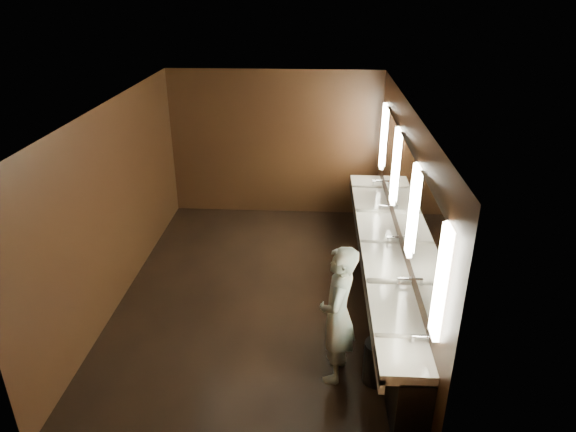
% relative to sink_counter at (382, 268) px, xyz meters
% --- Properties ---
extents(floor, '(6.00, 6.00, 0.00)m').
position_rel_sink_counter_xyz_m(floor, '(-1.79, 0.00, -0.50)').
color(floor, black).
rests_on(floor, ground).
extents(ceiling, '(4.00, 6.00, 0.02)m').
position_rel_sink_counter_xyz_m(ceiling, '(-1.79, 0.00, 2.30)').
color(ceiling, '#2D2D2B').
rests_on(ceiling, wall_back).
extents(wall_back, '(4.00, 0.02, 2.80)m').
position_rel_sink_counter_xyz_m(wall_back, '(-1.79, 3.00, 0.90)').
color(wall_back, black).
rests_on(wall_back, floor).
extents(wall_front, '(4.00, 0.02, 2.80)m').
position_rel_sink_counter_xyz_m(wall_front, '(-1.79, -3.00, 0.90)').
color(wall_front, black).
rests_on(wall_front, floor).
extents(wall_left, '(0.02, 6.00, 2.80)m').
position_rel_sink_counter_xyz_m(wall_left, '(-3.79, 0.00, 0.90)').
color(wall_left, black).
rests_on(wall_left, floor).
extents(wall_right, '(0.02, 6.00, 2.80)m').
position_rel_sink_counter_xyz_m(wall_right, '(0.21, 0.00, 0.90)').
color(wall_right, black).
rests_on(wall_right, floor).
extents(sink_counter, '(0.55, 5.40, 1.01)m').
position_rel_sink_counter_xyz_m(sink_counter, '(0.00, 0.00, 0.00)').
color(sink_counter, black).
rests_on(sink_counter, floor).
extents(mirror_band, '(0.06, 5.03, 1.15)m').
position_rel_sink_counter_xyz_m(mirror_band, '(0.19, -0.00, 1.25)').
color(mirror_band, white).
rests_on(mirror_band, wall_right).
extents(person, '(0.52, 0.69, 1.70)m').
position_rel_sink_counter_xyz_m(person, '(-0.70, -1.68, 0.35)').
color(person, '#7FB9BD').
rests_on(person, floor).
extents(trash_bin, '(0.37, 0.37, 0.53)m').
position_rel_sink_counter_xyz_m(trash_bin, '(-0.22, -1.75, -0.23)').
color(trash_bin, black).
rests_on(trash_bin, floor).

